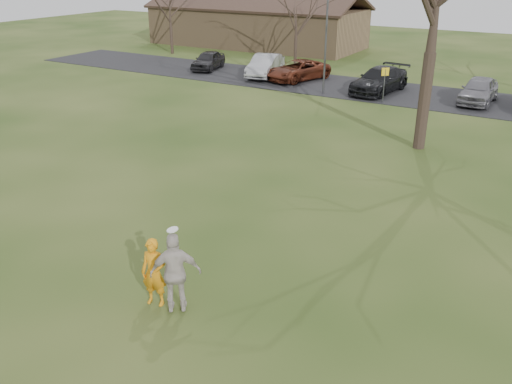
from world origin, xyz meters
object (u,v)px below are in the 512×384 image
car_4 (479,90)px  building (256,25)px  car_1 (265,66)px  catching_play (176,273)px  car_0 (208,60)px  lamp_post (326,28)px  car_3 (379,80)px  car_2 (298,70)px  player_defender (154,272)px

car_4 → building: (-22.76, 13.15, 1.15)m
car_1 → catching_play: 28.12m
building → car_4: bearing=-30.0°
car_1 → car_0: bearing=165.6°
building → lamp_post: bearing=-47.9°
catching_play → building: building is taller
car_3 → catching_play: catching_play is taller
car_2 → car_3: car_3 is taller
player_defender → car_1: size_ratio=0.38×
car_3 → car_2: bearing=-179.9°
car_0 → building: bearing=90.7°
car_1 → player_defender: bearing=-78.5°
catching_play → lamp_post: (-6.31, 22.72, 2.88)m
car_1 → catching_play: size_ratio=2.18×
catching_play → player_defender: bearing=179.5°
building → player_defender: bearing=-62.8°
car_2 → building: 16.76m
car_1 → car_3: car_1 is taller
player_defender → catching_play: bearing=-15.3°
lamp_post → car_1: bearing=154.9°
player_defender → car_1: 27.83m
car_1 → building: building is taller
car_1 → lamp_post: bearing=-37.7°
car_1 → car_3: size_ratio=0.89×
lamp_post → car_2: bearing=138.8°
player_defender → catching_play: size_ratio=0.82×
player_defender → building: bearing=102.4°
car_1 → building: bearing=110.3°
car_4 → building: bearing=150.7°
player_defender → building: (-19.63, 38.22, 1.05)m
player_defender → car_0: (-16.42, 25.56, -0.16)m
player_defender → car_3: bearing=81.5°
car_3 → car_4: size_ratio=1.20×
car_2 → car_4: (11.92, -0.42, 0.07)m
car_3 → player_defender: bearing=-76.8°
player_defender → building: size_ratio=0.09×
car_3 → lamp_post: (-2.89, -2.05, 3.17)m
player_defender → car_2: bearing=94.3°
building → car_2: bearing=-49.6°
lamp_post → catching_play: bearing=-74.5°
car_4 → lamp_post: 9.61m
car_0 → lamp_post: size_ratio=0.63×
car_3 → catching_play: 25.01m
lamp_post → building: bearing=132.1°
building → lamp_post: (14.00, -15.50, 2.04)m
car_2 → lamp_post: lamp_post is taller
car_2 → lamp_post: bearing=-23.2°
car_0 → car_2: same height
player_defender → building: building is taller
car_2 → catching_play: (9.48, -25.49, 0.37)m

